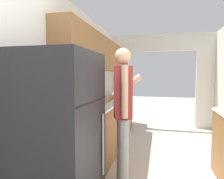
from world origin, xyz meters
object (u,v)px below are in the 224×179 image
object	(u,v)px
range_oven	(113,117)
knife	(122,94)
refrigerator	(58,137)

from	to	relation	value
range_oven	knife	xyz separation A→B (m)	(0.07, 0.61, 0.47)
refrigerator	knife	distance (m)	3.22
range_oven	knife	bearing A→B (deg)	83.04
refrigerator	range_oven	bearing A→B (deg)	91.16
refrigerator	range_oven	distance (m)	2.63
range_oven	knife	world-z (taller)	range_oven
knife	refrigerator	bearing A→B (deg)	-68.36
refrigerator	knife	bearing A→B (deg)	89.62
refrigerator	knife	xyz separation A→B (m)	(0.02, 3.21, 0.12)
refrigerator	range_oven	world-z (taller)	refrigerator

